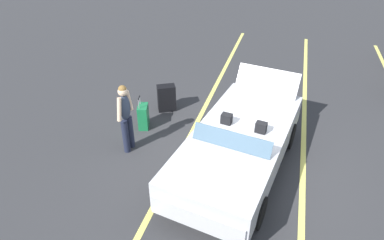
% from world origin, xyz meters
% --- Properties ---
extents(ground_plane, '(80.00, 80.00, 0.00)m').
position_xyz_m(ground_plane, '(0.00, 0.00, 0.00)').
color(ground_plane, '#333335').
extents(lot_line_near, '(18.00, 0.12, 0.01)m').
position_xyz_m(lot_line_near, '(0.00, -1.31, 0.00)').
color(lot_line_near, '#EAE066').
rests_on(lot_line_near, ground_plane).
extents(lot_line_mid, '(18.00, 0.12, 0.01)m').
position_xyz_m(lot_line_mid, '(0.00, 1.39, 0.00)').
color(lot_line_mid, '#EAE066').
rests_on(lot_line_mid, ground_plane).
extents(convertible_car, '(4.42, 2.40, 1.50)m').
position_xyz_m(convertible_car, '(0.20, -0.03, 0.59)').
color(convertible_car, silver).
rests_on(convertible_car, ground_plane).
extents(suitcase_large_black, '(0.48, 0.56, 0.74)m').
position_xyz_m(suitcase_large_black, '(-1.88, -2.29, 0.37)').
color(suitcase_large_black, black).
rests_on(suitcase_large_black, ground_plane).
extents(suitcase_medium_bright, '(0.45, 0.34, 0.86)m').
position_xyz_m(suitcase_medium_bright, '(-0.91, -2.56, 0.31)').
color(suitcase_medium_bright, '#19723F').
rests_on(suitcase_medium_bright, ground_plane).
extents(traveler_person, '(0.61, 0.25, 1.65)m').
position_xyz_m(traveler_person, '(0.03, -2.52, 0.93)').
color(traveler_person, '#1E2338').
rests_on(traveler_person, ground_plane).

